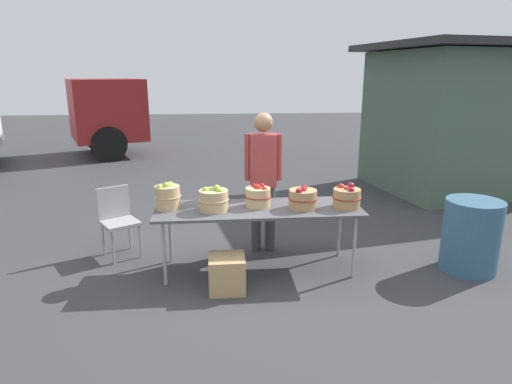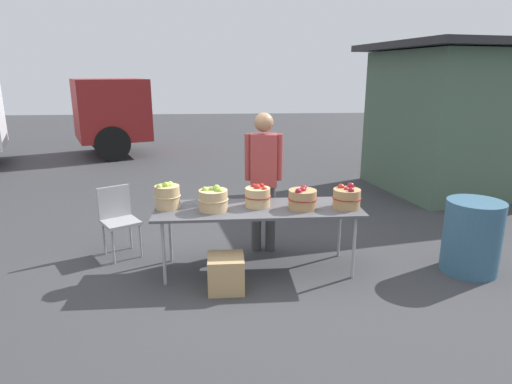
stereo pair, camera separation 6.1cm
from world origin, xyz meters
TOP-DOWN VIEW (x-y plane):
  - ground_plane at (0.00, 0.00)m, footprint 40.00×40.00m
  - market_table at (0.00, 0.00)m, footprint 2.30×0.76m
  - apple_basket_green_0 at (-1.01, 0.07)m, footprint 0.29×0.29m
  - apple_basket_green_1 at (-0.50, -0.05)m, footprint 0.34×0.34m
  - apple_basket_red_0 at (-0.00, 0.06)m, footprint 0.30×0.30m
  - apple_basket_red_1 at (0.49, -0.06)m, footprint 0.33×0.33m
  - apple_basket_red_2 at (0.98, -0.08)m, footprint 0.32×0.32m
  - vendor_adult at (0.11, 0.57)m, footprint 0.46×0.26m
  - food_kiosk at (4.27, 3.41)m, footprint 3.98×3.50m
  - folding_chair at (-1.69, 0.58)m, footprint 0.55×0.55m
  - trash_barrel at (2.41, -0.23)m, footprint 0.62×0.62m
  - produce_crate at (-0.37, -0.46)m, footprint 0.37×0.37m

SIDE VIEW (x-z plane):
  - ground_plane at x=0.00m, z-range 0.00..0.00m
  - produce_crate at x=-0.37m, z-range 0.00..0.37m
  - trash_barrel at x=2.41m, z-range 0.00..0.84m
  - folding_chair at x=-1.69m, z-range 0.08..0.94m
  - market_table at x=0.00m, z-range 0.34..1.09m
  - apple_basket_red_1 at x=0.49m, z-range 0.73..0.99m
  - apple_basket_red_2 at x=0.98m, z-range 0.73..1.00m
  - apple_basket_red_0 at x=0.00m, z-range 0.74..1.00m
  - apple_basket_green_1 at x=-0.50m, z-range 0.73..1.02m
  - apple_basket_green_0 at x=-1.01m, z-range 0.74..1.05m
  - vendor_adult at x=0.11m, z-range 0.16..1.91m
  - food_kiosk at x=4.27m, z-range 0.01..2.75m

